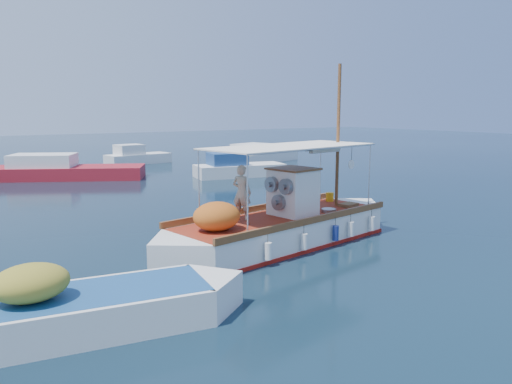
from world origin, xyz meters
TOP-DOWN VIEW (x-y plane):
  - ground at (0.00, 0.00)m, footprint 160.00×160.00m
  - fishing_caique at (0.38, -0.03)m, footprint 10.02×3.94m
  - dinghy at (-6.87, -3.10)m, footprint 6.97×2.73m
  - bg_boat_n at (-2.13, 20.34)m, footprint 9.78×6.90m
  - bg_boat_ne at (7.87, 15.21)m, footprint 6.20×3.26m
  - bg_boat_e at (14.02, 21.98)m, footprint 7.84×4.74m
  - bg_boat_far_n at (4.98, 26.40)m, footprint 5.38×2.68m

SIDE VIEW (x-z plane):
  - ground at x=0.00m, z-range 0.00..0.00m
  - dinghy at x=-6.87m, z-range -0.50..1.22m
  - bg_boat_far_n at x=4.98m, z-range -0.41..1.39m
  - bg_boat_ne at x=7.87m, z-range -0.41..1.39m
  - bg_boat_e at x=14.02m, z-range -0.41..1.39m
  - bg_boat_n at x=-2.13m, z-range -0.41..1.39m
  - fishing_caique at x=0.38m, z-range -2.55..3.65m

